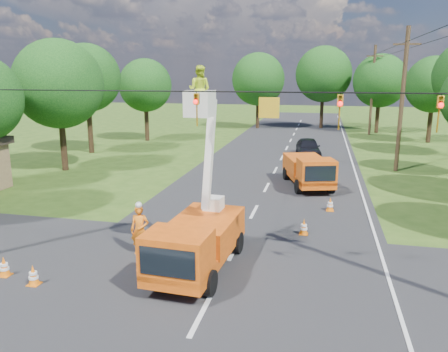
% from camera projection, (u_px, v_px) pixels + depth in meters
% --- Properties ---
extents(ground, '(140.00, 140.00, 0.00)m').
position_uv_depth(ground, '(275.00, 171.00, 31.50)').
color(ground, '#2D4A16').
rests_on(ground, ground).
extents(road_main, '(12.00, 100.00, 0.06)m').
position_uv_depth(road_main, '(275.00, 171.00, 31.50)').
color(road_main, black).
rests_on(road_main, ground).
extents(road_cross, '(56.00, 10.00, 0.07)m').
position_uv_depth(road_cross, '(217.00, 286.00, 14.40)').
color(road_cross, black).
rests_on(road_cross, ground).
extents(edge_line, '(0.12, 90.00, 0.02)m').
position_uv_depth(edge_line, '(356.00, 175.00, 30.30)').
color(edge_line, silver).
rests_on(edge_line, ground).
extents(bucket_truck, '(2.49, 5.66, 7.09)m').
position_uv_depth(bucket_truck, '(197.00, 230.00, 15.18)').
color(bucket_truck, '#EE5E10').
rests_on(bucket_truck, ground).
extents(second_truck, '(3.50, 5.87, 2.07)m').
position_uv_depth(second_truck, '(309.00, 170.00, 26.76)').
color(second_truck, '#EE5E10').
rests_on(second_truck, ground).
extents(ground_worker, '(0.78, 0.57, 1.97)m').
position_uv_depth(ground_worker, '(140.00, 230.00, 16.71)').
color(ground_worker, orange).
rests_on(ground_worker, ground).
extents(distant_car, '(2.48, 4.82, 1.57)m').
position_uv_depth(distant_car, '(308.00, 147.00, 36.79)').
color(distant_car, black).
rests_on(distant_car, ground).
extents(traffic_cone_2, '(0.38, 0.38, 0.71)m').
position_uv_depth(traffic_cone_2, '(304.00, 227.00, 18.87)').
color(traffic_cone_2, orange).
rests_on(traffic_cone_2, ground).
extents(traffic_cone_3, '(0.38, 0.38, 0.71)m').
position_uv_depth(traffic_cone_3, '(330.00, 204.00, 22.14)').
color(traffic_cone_3, orange).
rests_on(traffic_cone_3, ground).
extents(traffic_cone_4, '(0.38, 0.38, 0.71)m').
position_uv_depth(traffic_cone_4, '(33.00, 275.00, 14.33)').
color(traffic_cone_4, orange).
rests_on(traffic_cone_4, ground).
extents(traffic_cone_5, '(0.38, 0.38, 0.71)m').
position_uv_depth(traffic_cone_5, '(4.00, 267.00, 14.97)').
color(traffic_cone_5, orange).
rests_on(traffic_cone_5, ground).
extents(traffic_cone_7, '(0.38, 0.38, 0.71)m').
position_uv_depth(traffic_cone_7, '(319.00, 183.00, 26.50)').
color(traffic_cone_7, orange).
rests_on(traffic_cone_7, ground).
extents(pole_right_mid, '(1.80, 0.30, 10.00)m').
position_uv_depth(pole_right_mid, '(402.00, 99.00, 30.42)').
color(pole_right_mid, '#4C3823').
rests_on(pole_right_mid, ground).
extents(pole_right_far, '(1.80, 0.30, 10.00)m').
position_uv_depth(pole_right_far, '(372.00, 90.00, 49.42)').
color(pole_right_far, '#4C3823').
rests_on(pole_right_far, ground).
extents(signal_span, '(18.00, 0.29, 1.07)m').
position_uv_depth(signal_span, '(291.00, 107.00, 12.58)').
color(signal_span, black).
rests_on(signal_span, ground).
extents(tree_left_d, '(6.20, 6.20, 9.24)m').
position_uv_depth(tree_left_d, '(58.00, 84.00, 30.47)').
color(tree_left_d, '#382616').
rests_on(tree_left_d, ground).
extents(tree_left_e, '(5.80, 5.80, 9.41)m').
position_uv_depth(tree_left_e, '(87.00, 78.00, 37.42)').
color(tree_left_e, '#382616').
rests_on(tree_left_e, ground).
extents(tree_left_f, '(5.40, 5.40, 8.40)m').
position_uv_depth(tree_left_f, '(145.00, 85.00, 44.77)').
color(tree_left_f, '#382616').
rests_on(tree_left_f, ground).
extents(tree_right_e, '(5.60, 5.60, 8.63)m').
position_uv_depth(tree_right_e, '(434.00, 85.00, 43.38)').
color(tree_right_e, '#382616').
rests_on(tree_right_e, ground).
extents(tree_far_a, '(6.60, 6.60, 9.50)m').
position_uv_depth(tree_far_a, '(258.00, 79.00, 54.92)').
color(tree_far_a, '#382616').
rests_on(tree_far_a, ground).
extents(tree_far_b, '(7.00, 7.00, 10.32)m').
position_uv_depth(tree_far_b, '(324.00, 74.00, 54.96)').
color(tree_far_b, '#382616').
rests_on(tree_far_b, ground).
extents(tree_far_c, '(6.20, 6.20, 9.18)m').
position_uv_depth(tree_far_c, '(380.00, 81.00, 50.89)').
color(tree_far_c, '#382616').
rests_on(tree_far_c, ground).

